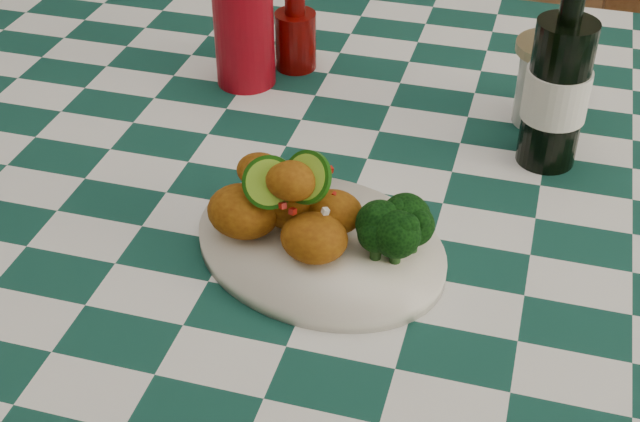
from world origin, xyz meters
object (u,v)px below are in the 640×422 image
(plate, at_px, (320,246))
(beer_bottle, at_px, (561,67))
(dining_table, at_px, (359,382))
(fried_chicken_pile, at_px, (295,200))
(mason_jar, at_px, (547,83))
(red_tumbler, at_px, (244,35))
(ketchup_bottle, at_px, (295,26))
(wooden_chair_left, at_px, (229,54))

(plate, bearing_deg, beer_bottle, 48.90)
(dining_table, height_order, plate, plate)
(beer_bottle, bearing_deg, plate, -131.10)
(fried_chicken_pile, height_order, beer_bottle, beer_bottle)
(mason_jar, bearing_deg, red_tumbler, -179.56)
(dining_table, relative_size, red_tumbler, 11.87)
(plate, bearing_deg, ketchup_bottle, 110.43)
(fried_chicken_pile, distance_m, red_tumbler, 0.37)
(plate, height_order, fried_chicken_pile, fried_chicken_pile)
(beer_bottle, bearing_deg, dining_table, -164.71)
(fried_chicken_pile, distance_m, mason_jar, 0.40)
(fried_chicken_pile, distance_m, wooden_chair_left, 1.10)
(fried_chicken_pile, xyz_separation_m, red_tumbler, (-0.17, 0.33, 0.01))
(ketchup_bottle, relative_size, beer_bottle, 0.51)
(fried_chicken_pile, height_order, red_tumbler, red_tumbler)
(dining_table, bearing_deg, red_tumbler, 145.03)
(dining_table, distance_m, wooden_chair_left, 0.90)
(beer_bottle, relative_size, wooden_chair_left, 0.25)
(red_tumbler, xyz_separation_m, beer_bottle, (0.41, -0.09, 0.05))
(red_tumbler, bearing_deg, beer_bottle, -11.96)
(fried_chicken_pile, bearing_deg, beer_bottle, 45.54)
(fried_chicken_pile, distance_m, ketchup_bottle, 0.41)
(fried_chicken_pile, relative_size, ketchup_bottle, 1.13)
(wooden_chair_left, bearing_deg, plate, -64.20)
(dining_table, distance_m, plate, 0.44)
(fried_chicken_pile, height_order, ketchup_bottle, ketchup_bottle)
(dining_table, xyz_separation_m, ketchup_bottle, (-0.15, 0.20, 0.46))
(wooden_chair_left, bearing_deg, beer_bottle, -46.43)
(plate, height_order, ketchup_bottle, ketchup_bottle)
(red_tumbler, bearing_deg, mason_jar, 0.44)
(plate, relative_size, red_tumbler, 1.97)
(dining_table, xyz_separation_m, fried_chicken_pile, (-0.03, -0.19, 0.46))
(mason_jar, bearing_deg, fried_chicken_pile, -124.27)
(red_tumbler, bearing_deg, plate, -59.05)
(beer_bottle, xyz_separation_m, wooden_chair_left, (-0.68, 0.70, -0.42))
(beer_bottle, bearing_deg, ketchup_bottle, 157.76)
(fried_chicken_pile, bearing_deg, wooden_chair_left, 115.33)
(dining_table, height_order, mason_jar, mason_jar)
(plate, xyz_separation_m, ketchup_bottle, (-0.14, 0.39, 0.05))
(beer_bottle, bearing_deg, red_tumbler, 168.04)
(ketchup_bottle, relative_size, mason_jar, 1.15)
(dining_table, distance_m, ketchup_bottle, 0.52)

